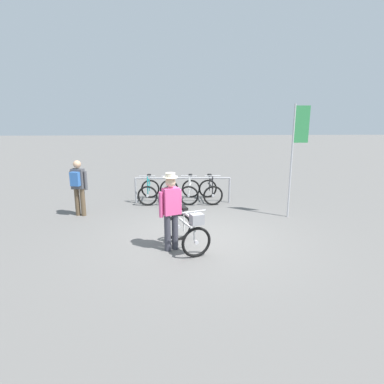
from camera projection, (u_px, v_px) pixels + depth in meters
name	position (u px, v px, depth m)	size (l,w,h in m)	color
ground_plane	(200.00, 238.00, 7.77)	(80.00, 80.00, 0.00)	#605E5B
bike_rack_rail	(183.00, 184.00, 10.75)	(3.21, 0.12, 0.88)	#99999E
racked_bike_teal	(149.00, 191.00, 10.97)	(0.66, 1.09, 0.97)	black
racked_bike_blue	(169.00, 191.00, 10.98)	(0.72, 1.13, 0.97)	black
racked_bike_white	(190.00, 191.00, 10.99)	(0.78, 1.17, 0.97)	black
racked_bike_black	(210.00, 191.00, 11.01)	(0.75, 1.15, 0.97)	black
featured_bicycle	(188.00, 230.00, 7.02)	(1.00, 1.26, 0.97)	black
person_with_featured_bike	(171.00, 209.00, 6.90)	(0.48, 0.33, 1.72)	#383842
pedestrian_with_backpack	(78.00, 185.00, 9.30)	(0.52, 0.39, 1.64)	brown
banner_flag	(298.00, 140.00, 8.90)	(0.45, 0.05, 3.20)	#B2B2B7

